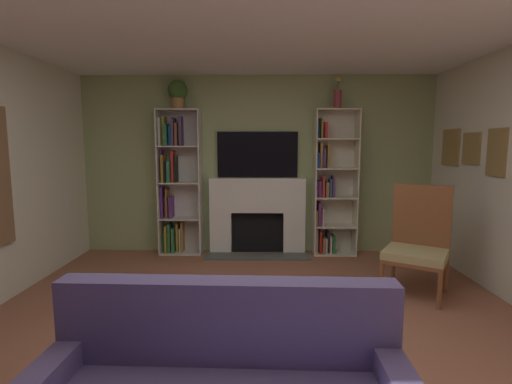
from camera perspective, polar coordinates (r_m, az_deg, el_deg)
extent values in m
plane|color=#955C43|center=(3.07, -0.30, -23.50)|extent=(6.93, 6.93, 0.00)
cube|color=#9FB075|center=(5.56, 0.23, 4.03)|extent=(5.11, 0.06, 2.52)
cube|color=olive|center=(4.69, 32.13, 5.02)|extent=(0.03, 0.30, 0.49)
cube|color=#9B8D4F|center=(4.68, 32.02, 5.02)|extent=(0.01, 0.24, 0.43)
cube|color=olive|center=(5.11, 29.34, 5.66)|extent=(0.03, 0.34, 0.36)
cube|color=#5986A7|center=(5.10, 29.24, 5.66)|extent=(0.01, 0.28, 0.30)
cube|color=olive|center=(5.54, 26.94, 5.93)|extent=(0.03, 0.40, 0.46)
cube|color=#446C3A|center=(5.54, 26.85, 5.94)|extent=(0.01, 0.34, 0.40)
cube|color=white|center=(5.60, -5.20, -5.96)|extent=(0.30, 0.21, 0.60)
cube|color=white|center=(5.59, 5.63, -5.98)|extent=(0.30, 0.21, 0.60)
cube|color=white|center=(5.47, 0.21, -0.44)|extent=(1.36, 0.21, 0.49)
cube|color=black|center=(5.63, 0.22, -5.85)|extent=(0.75, 0.08, 0.60)
cube|color=#545953|center=(5.39, 0.19, -9.55)|extent=(1.46, 0.30, 0.03)
cube|color=black|center=(5.50, 0.22, 5.57)|extent=(1.14, 0.06, 0.65)
cube|color=silver|center=(5.60, -14.11, 1.35)|extent=(0.02, 0.29, 2.04)
cube|color=silver|center=(5.48, -8.25, 1.37)|extent=(0.02, 0.29, 2.04)
cube|color=silver|center=(5.66, -10.93, 1.50)|extent=(0.60, 0.02, 2.04)
cube|color=silver|center=(5.72, -10.97, -8.78)|extent=(0.56, 0.29, 0.02)
cube|color=#366943|center=(5.77, -13.39, -7.20)|extent=(0.04, 0.18, 0.27)
cube|color=olive|center=(5.71, -13.05, -6.75)|extent=(0.03, 0.24, 0.39)
cube|color=#346E45|center=(5.72, -12.64, -6.57)|extent=(0.04, 0.20, 0.42)
cube|color=#37743C|center=(5.71, -12.08, -6.93)|extent=(0.04, 0.22, 0.35)
cube|color=olive|center=(5.71, -11.51, -6.53)|extent=(0.03, 0.17, 0.42)
cube|color=beige|center=(5.72, -11.12, -6.92)|extent=(0.02, 0.16, 0.34)
cube|color=olive|center=(5.69, -10.82, -6.48)|extent=(0.03, 0.18, 0.44)
cube|color=silver|center=(5.60, -11.09, -3.84)|extent=(0.56, 0.29, 0.02)
cube|color=#5A2D7D|center=(5.64, -13.64, -1.45)|extent=(0.03, 0.21, 0.44)
cube|color=#59386C|center=(5.67, -13.19, -2.12)|extent=(0.03, 0.16, 0.30)
cube|color=brown|center=(5.62, -12.97, -1.60)|extent=(0.02, 0.21, 0.42)
cube|color=#623080|center=(5.64, -12.44, -2.15)|extent=(0.04, 0.18, 0.30)
cube|color=silver|center=(5.53, -11.21, 1.36)|extent=(0.56, 0.29, 0.02)
cube|color=#4A266B|center=(5.61, -13.78, 3.74)|extent=(0.02, 0.16, 0.44)
cube|color=olive|center=(5.57, -13.54, 3.42)|extent=(0.03, 0.24, 0.38)
cube|color=black|center=(5.59, -13.12, 2.96)|extent=(0.02, 0.19, 0.29)
cube|color=#32764D|center=(5.56, -12.67, 2.98)|extent=(0.04, 0.23, 0.30)
cube|color=red|center=(5.56, -12.15, 3.73)|extent=(0.04, 0.19, 0.44)
cube|color=black|center=(5.55, -11.74, 3.40)|extent=(0.02, 0.19, 0.37)
cube|color=silver|center=(5.50, -11.34, 6.65)|extent=(0.56, 0.29, 0.02)
cube|color=beige|center=(5.58, -13.95, 8.64)|extent=(0.03, 0.21, 0.38)
cube|color=olive|center=(5.59, -13.43, 8.76)|extent=(0.04, 0.17, 0.40)
cube|color=#236C53|center=(5.55, -13.05, 8.24)|extent=(0.03, 0.24, 0.30)
cube|color=#205695|center=(5.56, -12.44, 8.13)|extent=(0.04, 0.19, 0.27)
cube|color=#594163|center=(5.52, -12.10, 8.73)|extent=(0.02, 0.24, 0.39)
cube|color=brown|center=(5.53, -11.63, 8.36)|extent=(0.03, 0.21, 0.31)
cube|color=#4C3A63|center=(5.53, -11.07, 8.86)|extent=(0.04, 0.18, 0.41)
cube|color=silver|center=(5.52, -11.47, 11.86)|extent=(0.56, 0.29, 0.02)
cube|color=beige|center=(5.45, 8.70, 1.33)|extent=(0.02, 0.30, 2.04)
cube|color=beige|center=(5.56, 14.62, 1.30)|extent=(0.02, 0.30, 2.04)
cube|color=beige|center=(5.64, 11.41, 1.47)|extent=(0.60, 0.02, 2.04)
cube|color=beige|center=(5.69, 11.43, -8.87)|extent=(0.56, 0.30, 0.02)
cube|color=beige|center=(5.65, 8.88, -7.03)|extent=(0.04, 0.17, 0.34)
cube|color=#AF2A1A|center=(5.63, 9.43, -7.20)|extent=(0.02, 0.24, 0.32)
cube|color=#955A3F|center=(5.65, 9.89, -7.69)|extent=(0.04, 0.23, 0.22)
cube|color=beige|center=(5.65, 10.26, -7.73)|extent=(0.02, 0.25, 0.22)
cube|color=#24282B|center=(5.68, 10.51, -7.16)|extent=(0.03, 0.18, 0.31)
cube|color=beige|center=(5.66, 10.90, -7.58)|extent=(0.02, 0.25, 0.24)
cube|color=#2D7C46|center=(5.68, 11.36, -7.50)|extent=(0.04, 0.21, 0.25)
cube|color=beige|center=(5.59, 11.53, -4.93)|extent=(0.56, 0.30, 0.02)
cube|color=olive|center=(5.54, 8.89, -3.75)|extent=(0.02, 0.24, 0.22)
cube|color=#642B63|center=(5.54, 9.33, -3.15)|extent=(0.04, 0.23, 0.33)
cube|color=beige|center=(5.55, 9.78, -3.60)|extent=(0.02, 0.24, 0.25)
cube|color=beige|center=(5.53, 11.64, -0.79)|extent=(0.56, 0.30, 0.02)
cube|color=#4A2877|center=(5.49, 8.96, 0.49)|extent=(0.02, 0.21, 0.22)
cube|color=#662D68|center=(5.50, 9.34, 0.49)|extent=(0.04, 0.22, 0.22)
cube|color=#AC352E|center=(5.49, 9.85, 0.80)|extent=(0.03, 0.25, 0.29)
cube|color=#985F3D|center=(5.51, 10.40, 0.41)|extent=(0.04, 0.23, 0.21)
cube|color=#29557E|center=(5.52, 10.90, 0.62)|extent=(0.03, 0.22, 0.25)
cube|color=#603D67|center=(5.53, 11.34, 0.85)|extent=(0.03, 0.20, 0.29)
cube|color=beige|center=(5.49, 11.74, 3.44)|extent=(0.56, 0.30, 0.02)
cube|color=navy|center=(5.44, 9.13, 4.67)|extent=(0.03, 0.25, 0.21)
cube|color=#986335|center=(5.46, 9.54, 5.39)|extent=(0.03, 0.23, 0.35)
cube|color=#573F76|center=(5.49, 10.01, 4.92)|extent=(0.04, 0.19, 0.26)
cube|color=olive|center=(5.48, 10.58, 5.21)|extent=(0.03, 0.21, 0.32)
cube|color=beige|center=(5.48, 11.85, 7.70)|extent=(0.56, 0.30, 0.02)
cube|color=black|center=(5.46, 9.20, 9.28)|extent=(0.03, 0.23, 0.27)
cube|color=olive|center=(5.47, 9.66, 9.29)|extent=(0.03, 0.21, 0.27)
cube|color=red|center=(5.47, 10.19, 8.99)|extent=(0.04, 0.23, 0.22)
cube|color=beige|center=(5.50, 11.96, 11.87)|extent=(0.56, 0.30, 0.02)
cylinder|color=#A97942|center=(5.52, -11.50, 12.73)|extent=(0.17, 0.17, 0.15)
sphere|color=#3B6529|center=(5.55, -11.55, 14.60)|extent=(0.27, 0.27, 0.27)
cylinder|color=#97333D|center=(5.51, 11.99, 13.28)|extent=(0.11, 0.11, 0.26)
cylinder|color=#4C7F3F|center=(5.54, 12.02, 15.34)|extent=(0.01, 0.01, 0.15)
sphere|color=#E8CF4F|center=(5.56, 12.04, 16.10)|extent=(0.06, 0.06, 0.06)
cylinder|color=#4C7F3F|center=(5.56, 12.20, 15.30)|extent=(0.01, 0.01, 0.14)
sphere|color=#E8CF4F|center=(5.57, 12.22, 16.03)|extent=(0.05, 0.05, 0.05)
cube|color=#534872|center=(2.16, -4.31, -18.50)|extent=(1.80, 0.21, 0.45)
cylinder|color=brown|center=(4.62, 26.38, -10.80)|extent=(0.04, 0.04, 0.40)
cylinder|color=brown|center=(4.69, 19.70, -10.18)|extent=(0.04, 0.04, 0.40)
cylinder|color=brown|center=(4.13, 25.61, -12.86)|extent=(0.04, 0.04, 0.40)
cylinder|color=brown|center=(4.21, 18.13, -12.10)|extent=(0.04, 0.04, 0.40)
cube|color=tan|center=(4.33, 22.60, -8.43)|extent=(0.79, 0.78, 0.08)
cube|color=brown|center=(4.35, 22.57, -9.19)|extent=(0.79, 0.78, 0.04)
cube|color=brown|center=(4.51, 23.34, -3.64)|extent=(0.53, 0.36, 0.73)
cube|color=brown|center=(2.64, -3.68, -19.10)|extent=(0.84, 0.49, 0.04)
cylinder|color=brown|center=(2.61, -13.60, -24.87)|extent=(0.05, 0.05, 0.38)
cylinder|color=brown|center=(2.55, 5.74, -25.51)|extent=(0.05, 0.05, 0.38)
cylinder|color=brown|center=(2.98, -11.37, -20.47)|extent=(0.05, 0.05, 0.38)
cylinder|color=brown|center=(2.93, 4.94, -20.86)|extent=(0.05, 0.05, 0.38)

